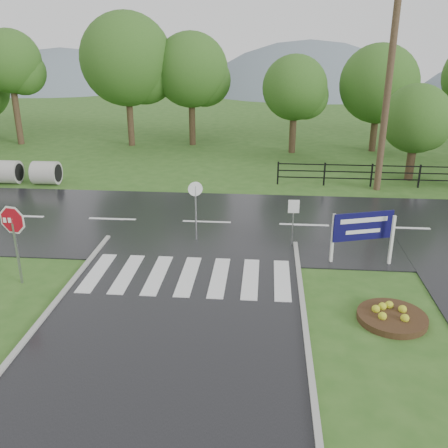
{
  "coord_description": "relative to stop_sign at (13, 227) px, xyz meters",
  "views": [
    {
      "loc": [
        2.39,
        -9.19,
        7.3
      ],
      "look_at": [
        1.07,
        6.0,
        1.5
      ],
      "focal_mm": 40.0,
      "sensor_mm": 36.0,
      "label": 1
    }
  ],
  "objects": [
    {
      "name": "main_road",
      "position": [
        5.15,
        5.81,
        -1.88
      ],
      "size": [
        90.0,
        8.0,
        0.04
      ],
      "primitive_type": "cube",
      "color": "black",
      "rests_on": "ground"
    },
    {
      "name": "stop_sign",
      "position": [
        0.0,
        0.0,
        0.0
      ],
      "size": [
        1.18,
        0.29,
        2.7
      ],
      "color": "#939399",
      "rests_on": "ground"
    },
    {
      "name": "reg_sign_small",
      "position": [
        8.57,
        3.65,
        -0.58
      ],
      "size": [
        0.4,
        0.05,
        1.8
      ],
      "color": "#939399",
      "rests_on": "ground"
    },
    {
      "name": "utility_pole_east",
      "position": [
        13.12,
        11.31,
        3.11
      ],
      "size": [
        1.75,
        0.33,
        9.81
      ],
      "color": "#473523",
      "rests_on": "ground"
    },
    {
      "name": "reg_sign_round",
      "position": [
        4.99,
        3.88,
        -0.42
      ],
      "size": [
        0.52,
        0.18,
        2.31
      ],
      "color": "#939399",
      "rests_on": "ground"
    },
    {
      "name": "ground",
      "position": [
        5.15,
        -4.19,
        -1.88
      ],
      "size": [
        120.0,
        120.0,
        0.0
      ],
      "primitive_type": "plane",
      "color": "#305B1E",
      "rests_on": "ground"
    },
    {
      "name": "hills",
      "position": [
        8.64,
        60.81,
        -17.42
      ],
      "size": [
        102.0,
        48.0,
        48.0
      ],
      "color": "slate",
      "rests_on": "ground"
    },
    {
      "name": "fence_west",
      "position": [
        12.9,
        11.81,
        -1.16
      ],
      "size": [
        9.58,
        0.08,
        1.2
      ],
      "color": "black",
      "rests_on": "ground"
    },
    {
      "name": "crosswalk",
      "position": [
        5.15,
        0.81,
        -1.82
      ],
      "size": [
        6.5,
        2.8,
        0.02
      ],
      "color": "silver",
      "rests_on": "ground"
    },
    {
      "name": "estate_billboard",
      "position": [
        10.81,
        2.35,
        -0.61
      ],
      "size": [
        2.05,
        0.69,
        1.85
      ],
      "color": "silver",
      "rests_on": "ground"
    },
    {
      "name": "treeline",
      "position": [
        6.15,
        19.81,
        -1.88
      ],
      "size": [
        83.2,
        5.2,
        10.0
      ],
      "color": "#2A581B",
      "rests_on": "ground"
    },
    {
      "name": "entrance_tree_left",
      "position": [
        15.18,
        13.31,
        1.36
      ],
      "size": [
        3.55,
        3.55,
        5.04
      ],
      "color": "#3D2B1C",
      "rests_on": "ground"
    },
    {
      "name": "flower_bed",
      "position": [
        11.08,
        -1.26,
        -1.74
      ],
      "size": [
        1.87,
        1.87,
        0.37
      ],
      "color": "#332111",
      "rests_on": "ground"
    }
  ]
}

